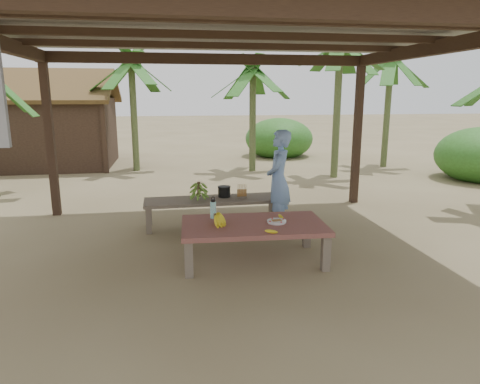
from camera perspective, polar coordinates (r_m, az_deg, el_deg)
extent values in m
plane|color=brown|center=(5.92, -1.20, -7.79)|extent=(80.00, 80.00, 0.00)
cube|color=black|center=(8.07, -24.00, 6.50)|extent=(0.13, 0.13, 2.70)
cube|color=black|center=(8.61, 15.37, 7.46)|extent=(0.13, 0.13, 2.70)
cube|color=black|center=(3.34, 4.78, 23.45)|extent=(5.80, 0.14, 0.18)
cube|color=black|center=(7.85, -3.83, 17.28)|extent=(5.80, 0.14, 0.18)
cube|color=black|center=(6.59, 24.78, 17.07)|extent=(0.14, 4.80, 0.18)
cube|color=slate|center=(5.61, -1.35, 21.40)|extent=(6.60, 5.60, 0.06)
cube|color=brown|center=(5.05, -6.83, -8.90)|extent=(0.10, 0.10, 0.44)
cube|color=brown|center=(5.30, 11.36, -8.01)|extent=(0.10, 0.10, 0.44)
cube|color=brown|center=(5.84, -6.86, -5.87)|extent=(0.10, 0.10, 0.44)
cube|color=brown|center=(6.06, 8.91, -5.25)|extent=(0.10, 0.10, 0.44)
cube|color=maroon|center=(5.42, 1.80, -4.49)|extent=(1.84, 1.08, 0.06)
cube|color=brown|center=(6.70, -12.08, -3.80)|extent=(0.08, 0.08, 0.40)
cube|color=brown|center=(6.95, 5.16, -2.97)|extent=(0.08, 0.08, 0.40)
cube|color=brown|center=(7.14, -12.01, -2.76)|extent=(0.08, 0.08, 0.40)
cube|color=brown|center=(7.38, 4.19, -2.02)|extent=(0.08, 0.08, 0.40)
cube|color=brown|center=(6.91, -3.57, -1.10)|extent=(2.21, 0.65, 0.05)
cylinder|color=white|center=(5.44, 4.90, -4.06)|extent=(0.23, 0.23, 0.01)
cylinder|color=white|center=(5.44, 4.91, -3.90)|extent=(0.25, 0.25, 0.02)
cube|color=brown|center=(5.44, 4.91, -3.84)|extent=(0.13, 0.10, 0.02)
ellipsoid|color=yellow|center=(5.03, 4.19, -5.28)|extent=(0.16, 0.08, 0.04)
ellipsoid|color=yellow|center=(5.63, 5.47, -3.33)|extent=(0.05, 0.16, 0.04)
cylinder|color=#40CAC7|center=(5.62, -3.60, -2.40)|extent=(0.08, 0.08, 0.22)
cylinder|color=black|center=(5.59, -3.62, -1.17)|extent=(0.06, 0.06, 0.03)
torus|color=black|center=(5.58, -3.62, -0.87)|extent=(0.05, 0.01, 0.05)
cylinder|color=black|center=(7.00, -2.12, 0.03)|extent=(0.20, 0.20, 0.17)
imported|color=#789DE3|center=(6.74, 5.16, 1.63)|extent=(0.57, 0.67, 1.57)
cube|color=black|center=(14.03, -24.98, 7.18)|extent=(4.00, 3.00, 2.00)
cube|color=brown|center=(13.17, -26.51, 12.65)|extent=(4.40, 1.73, 1.00)
cube|color=brown|center=(14.81, -24.61, 12.70)|extent=(4.40, 1.73, 1.00)
cylinder|color=#596638|center=(11.21, 12.80, 10.47)|extent=(0.18, 0.18, 3.38)
cylinder|color=#596638|center=(11.91, 1.69, 9.53)|extent=(0.18, 0.18, 2.81)
cylinder|color=#596638|center=(12.33, -13.96, 9.75)|extent=(0.18, 0.18, 3.02)
cylinder|color=#596638|center=(13.34, 19.02, 9.90)|extent=(0.18, 0.18, 3.14)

